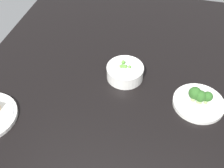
# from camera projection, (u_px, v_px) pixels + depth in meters

# --- Properties ---
(dining_table) EXTENTS (1.50, 1.09, 0.04)m
(dining_table) POSITION_uv_depth(u_px,v_px,m) (112.00, 91.00, 1.08)
(dining_table) COLOR black
(dining_table) RESTS_ON ground
(plate_broccoli) EXTENTS (0.18, 0.18, 0.08)m
(plate_broccoli) POSITION_uv_depth(u_px,v_px,m) (199.00, 101.00, 1.00)
(plate_broccoli) COLOR white
(plate_broccoli) RESTS_ON dining_table
(bowl_peas) EXTENTS (0.14, 0.14, 0.07)m
(bowl_peas) POSITION_uv_depth(u_px,v_px,m) (125.00, 72.00, 1.09)
(bowl_peas) COLOR white
(bowl_peas) RESTS_ON dining_table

